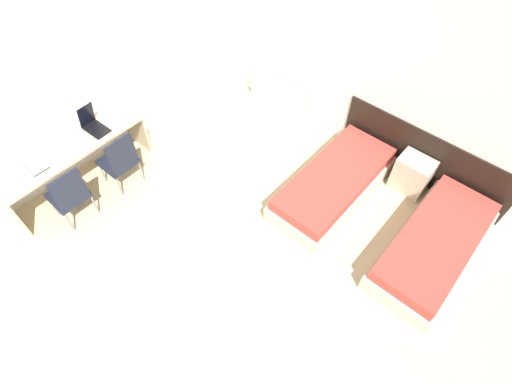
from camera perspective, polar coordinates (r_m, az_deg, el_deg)
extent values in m
plane|color=beige|center=(4.87, -20.96, -21.72)|extent=(20.00, 20.00, 0.00)
cube|color=white|center=(5.67, 14.35, 17.49)|extent=(6.09, 0.05, 2.70)
cube|color=white|center=(5.88, -21.71, 16.72)|extent=(0.05, 5.47, 2.70)
cube|color=black|center=(5.91, 22.68, 4.44)|extent=(2.42, 0.03, 0.86)
cube|color=beige|center=(5.61, 10.90, 0.57)|extent=(0.85, 1.94, 0.25)
cube|color=#CC3D33|center=(5.45, 11.23, 1.97)|extent=(0.77, 1.86, 0.17)
cube|color=beige|center=(5.42, 23.77, -7.48)|extent=(0.85, 1.94, 0.25)
cube|color=#CC3D33|center=(5.25, 24.51, -6.28)|extent=(0.77, 1.86, 0.17)
cube|color=beige|center=(5.87, 21.37, 2.36)|extent=(0.46, 0.34, 0.55)
cube|color=silver|center=(6.72, 3.03, 13.87)|extent=(1.04, 0.12, 0.57)
cube|color=#C6B28E|center=(5.76, -25.24, 5.83)|extent=(0.59, 2.03, 0.04)
cube|color=#C6B28E|center=(5.89, -31.75, -2.26)|extent=(0.53, 0.04, 0.69)
cube|color=#C6B28E|center=(6.27, -16.76, 8.77)|extent=(0.53, 0.04, 0.69)
cube|color=black|center=(5.77, -19.12, 4.19)|extent=(0.44, 0.44, 0.05)
cube|color=black|center=(5.45, -18.60, 5.10)|extent=(0.03, 0.40, 0.50)
cylinder|color=slate|center=(6.00, -21.05, 2.61)|extent=(0.02, 0.02, 0.38)
cylinder|color=slate|center=(6.10, -18.27, 4.71)|extent=(0.02, 0.02, 0.38)
cylinder|color=slate|center=(5.76, -18.91, 0.78)|extent=(0.02, 0.02, 0.38)
cylinder|color=slate|center=(5.86, -16.06, 2.99)|extent=(0.02, 0.02, 0.38)
cube|color=black|center=(5.62, -25.25, -0.40)|extent=(0.45, 0.45, 0.05)
cube|color=black|center=(5.28, -25.14, 0.22)|extent=(0.04, 0.40, 0.50)
cylinder|color=slate|center=(5.88, -26.94, -1.79)|extent=(0.02, 0.02, 0.38)
cylinder|color=slate|center=(5.93, -23.99, 0.39)|extent=(0.02, 0.02, 0.38)
cylinder|color=slate|center=(5.63, -25.09, -3.91)|extent=(0.02, 0.02, 0.38)
cylinder|color=slate|center=(5.67, -22.02, -1.62)|extent=(0.02, 0.02, 0.38)
cube|color=black|center=(5.82, -21.81, 8.31)|extent=(0.36, 0.24, 0.02)
cube|color=black|center=(5.80, -23.10, 10.08)|extent=(0.11, 0.23, 0.34)
cube|color=black|center=(5.67, -28.93, 3.32)|extent=(0.32, 0.21, 0.01)
cube|color=white|center=(5.66, -28.97, 3.37)|extent=(0.30, 0.20, 0.01)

